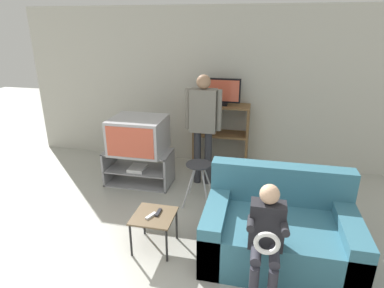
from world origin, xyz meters
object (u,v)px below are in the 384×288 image
(remote_control_black, at_px, (158,212))
(couch, at_px, (278,231))
(person_standing_adult, at_px, (203,120))
(tv_stand, at_px, (139,167))
(folding_stool, at_px, (199,171))
(television_main, at_px, (139,135))
(person_seated_child, at_px, (266,234))
(snack_table, at_px, (154,219))
(remote_control_white, at_px, (151,216))
(television_flat, at_px, (221,92))
(media_shelf, at_px, (221,136))

(remote_control_black, relative_size, couch, 0.10)
(remote_control_black, height_order, person_standing_adult, person_standing_adult)
(tv_stand, bearing_deg, folding_stool, -20.43)
(television_main, height_order, person_seated_child, person_seated_child)
(snack_table, xyz_separation_m, remote_control_black, (0.04, 0.04, 0.06))
(remote_control_black, bearing_deg, remote_control_white, -126.51)
(tv_stand, distance_m, person_standing_adult, 1.23)
(tv_stand, distance_m, couch, 2.38)
(remote_control_white, bearing_deg, snack_table, 81.36)
(snack_table, xyz_separation_m, couch, (1.30, 0.16, -0.06))
(person_standing_adult, bearing_deg, person_seated_child, -65.44)
(folding_stool, distance_m, person_standing_adult, 0.81)
(television_flat, bearing_deg, person_seated_child, -74.07)
(television_flat, bearing_deg, tv_stand, -143.19)
(media_shelf, relative_size, television_flat, 1.81)
(tv_stand, relative_size, couch, 0.66)
(television_flat, distance_m, folding_stool, 1.47)
(couch, relative_size, person_seated_child, 1.42)
(media_shelf, xyz_separation_m, person_standing_adult, (-0.19, -0.62, 0.45))
(media_shelf, distance_m, couch, 2.29)
(television_flat, relative_size, remote_control_white, 4.22)
(tv_stand, bearing_deg, media_shelf, 36.59)
(snack_table, bearing_deg, television_flat, 79.99)
(television_main, xyz_separation_m, person_seated_child, (1.86, -1.82, -0.15))
(television_main, relative_size, television_flat, 1.27)
(remote_control_black, bearing_deg, couch, 5.50)
(television_main, distance_m, snack_table, 1.64)
(couch, bearing_deg, tv_stand, 148.27)
(television_main, xyz_separation_m, folding_stool, (0.98, -0.38, -0.31))
(snack_table, height_order, couch, couch)
(tv_stand, xyz_separation_m, snack_table, (0.72, -1.41, 0.10))
(folding_stool, distance_m, snack_table, 1.08)
(snack_table, height_order, remote_control_white, remote_control_white)
(media_shelf, relative_size, couch, 0.73)
(folding_stool, bearing_deg, couch, -40.72)
(person_standing_adult, bearing_deg, tv_stand, -166.72)
(remote_control_black, bearing_deg, television_flat, 81.17)
(television_flat, bearing_deg, media_shelf, 14.73)
(television_main, distance_m, folding_stool, 1.10)
(tv_stand, xyz_separation_m, remote_control_white, (0.70, -1.44, 0.16))
(person_seated_child, bearing_deg, snack_table, 160.56)
(television_main, distance_m, remote_control_white, 1.64)
(media_shelf, height_order, person_seated_child, media_shelf)
(media_shelf, height_order, snack_table, media_shelf)
(television_flat, relative_size, person_seated_child, 0.57)
(tv_stand, distance_m, television_main, 0.52)
(tv_stand, height_order, remote_control_white, tv_stand)
(remote_control_black, relative_size, person_standing_adult, 0.09)
(television_main, height_order, remote_control_black, television_main)
(couch, bearing_deg, television_flat, 113.38)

